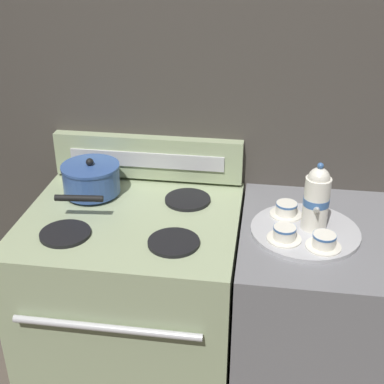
{
  "coord_description": "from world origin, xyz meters",
  "views": [
    {
      "loc": [
        0.05,
        -1.53,
        1.81
      ],
      "look_at": [
        -0.18,
        0.06,
        0.97
      ],
      "focal_mm": 50.0,
      "sensor_mm": 36.0,
      "label": 1
    }
  ],
  "objects_px": {
    "teacup_front": "(286,209)",
    "saucepan": "(91,179)",
    "teacup_right": "(324,241)",
    "teacup_left": "(284,233)",
    "teapot": "(317,198)",
    "serving_tray": "(305,231)",
    "stove": "(136,318)",
    "creamer_jug": "(312,204)"
  },
  "relations": [
    {
      "from": "teacup_front",
      "to": "saucepan",
      "type": "bearing_deg",
      "value": 174.21
    },
    {
      "from": "teacup_right",
      "to": "teacup_front",
      "type": "distance_m",
      "value": 0.21
    },
    {
      "from": "saucepan",
      "to": "teacup_left",
      "type": "xyz_separation_m",
      "value": [
        0.69,
        -0.23,
        -0.03
      ]
    },
    {
      "from": "teapot",
      "to": "teacup_right",
      "type": "bearing_deg",
      "value": -78.06
    },
    {
      "from": "serving_tray",
      "to": "teacup_front",
      "type": "relative_size",
      "value": 3.23
    },
    {
      "from": "saucepan",
      "to": "teapot",
      "type": "height_order",
      "value": "teapot"
    },
    {
      "from": "teapot",
      "to": "saucepan",
      "type": "bearing_deg",
      "value": 170.09
    },
    {
      "from": "stove",
      "to": "teacup_right",
      "type": "bearing_deg",
      "value": -10.19
    },
    {
      "from": "serving_tray",
      "to": "teacup_left",
      "type": "distance_m",
      "value": 0.1
    },
    {
      "from": "saucepan",
      "to": "teacup_right",
      "type": "height_order",
      "value": "saucepan"
    },
    {
      "from": "stove",
      "to": "teacup_left",
      "type": "relative_size",
      "value": 8.29
    },
    {
      "from": "serving_tray",
      "to": "teapot",
      "type": "height_order",
      "value": "teapot"
    },
    {
      "from": "teapot",
      "to": "serving_tray",
      "type": "bearing_deg",
      "value": -144.46
    },
    {
      "from": "stove",
      "to": "creamer_jug",
      "type": "xyz_separation_m",
      "value": [
        0.61,
        0.1,
        0.49
      ]
    },
    {
      "from": "teacup_front",
      "to": "teapot",
      "type": "bearing_deg",
      "value": -37.5
    },
    {
      "from": "serving_tray",
      "to": "teacup_right",
      "type": "xyz_separation_m",
      "value": [
        0.05,
        -0.1,
        0.03
      ]
    },
    {
      "from": "stove",
      "to": "teacup_right",
      "type": "relative_size",
      "value": 8.29
    },
    {
      "from": "teapot",
      "to": "stove",
      "type": "bearing_deg",
      "value": -179.81
    },
    {
      "from": "serving_tray",
      "to": "stove",
      "type": "bearing_deg",
      "value": 178.42
    },
    {
      "from": "serving_tray",
      "to": "teapot",
      "type": "distance_m",
      "value": 0.12
    },
    {
      "from": "stove",
      "to": "teacup_front",
      "type": "distance_m",
      "value": 0.71
    },
    {
      "from": "saucepan",
      "to": "teacup_front",
      "type": "height_order",
      "value": "saucepan"
    },
    {
      "from": "stove",
      "to": "teapot",
      "type": "bearing_deg",
      "value": 0.19
    },
    {
      "from": "stove",
      "to": "teacup_right",
      "type": "xyz_separation_m",
      "value": [
        0.64,
        -0.11,
        0.48
      ]
    },
    {
      "from": "stove",
      "to": "teacup_left",
      "type": "height_order",
      "value": "teacup_left"
    },
    {
      "from": "stove",
      "to": "saucepan",
      "type": "relative_size",
      "value": 2.95
    },
    {
      "from": "stove",
      "to": "creamer_jug",
      "type": "relative_size",
      "value": 13.17
    },
    {
      "from": "teacup_right",
      "to": "creamer_jug",
      "type": "height_order",
      "value": "creamer_jug"
    },
    {
      "from": "stove",
      "to": "creamer_jug",
      "type": "bearing_deg",
      "value": 9.07
    },
    {
      "from": "stove",
      "to": "serving_tray",
      "type": "distance_m",
      "value": 0.74
    },
    {
      "from": "teacup_left",
      "to": "teacup_right",
      "type": "relative_size",
      "value": 1.0
    },
    {
      "from": "creamer_jug",
      "to": "teacup_left",
      "type": "bearing_deg",
      "value": -116.78
    },
    {
      "from": "stove",
      "to": "teacup_front",
      "type": "relative_size",
      "value": 8.29
    },
    {
      "from": "stove",
      "to": "serving_tray",
      "type": "bearing_deg",
      "value": -1.58
    },
    {
      "from": "serving_tray",
      "to": "teapot",
      "type": "bearing_deg",
      "value": 35.54
    },
    {
      "from": "saucepan",
      "to": "teacup_front",
      "type": "xyz_separation_m",
      "value": [
        0.7,
        -0.07,
        -0.03
      ]
    },
    {
      "from": "stove",
      "to": "teapot",
      "type": "distance_m",
      "value": 0.83
    },
    {
      "from": "saucepan",
      "to": "serving_tray",
      "type": "xyz_separation_m",
      "value": [
        0.76,
        -0.16,
        -0.06
      ]
    },
    {
      "from": "teacup_right",
      "to": "creamer_jug",
      "type": "relative_size",
      "value": 1.59
    },
    {
      "from": "stove",
      "to": "teacup_front",
      "type": "xyz_separation_m",
      "value": [
        0.52,
        0.07,
        0.48
      ]
    },
    {
      "from": "teacup_front",
      "to": "creamer_jug",
      "type": "xyz_separation_m",
      "value": [
        0.09,
        0.03,
        0.01
      ]
    },
    {
      "from": "teacup_right",
      "to": "teacup_front",
      "type": "bearing_deg",
      "value": 121.36
    }
  ]
}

